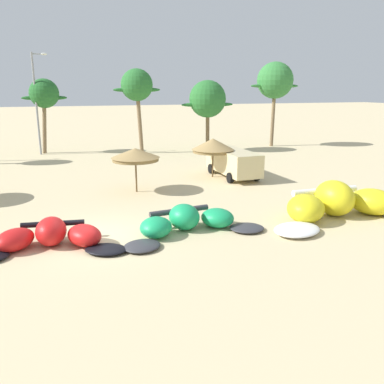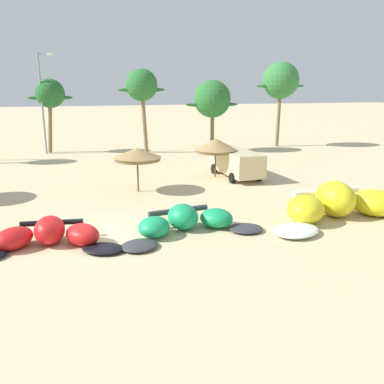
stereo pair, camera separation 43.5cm
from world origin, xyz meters
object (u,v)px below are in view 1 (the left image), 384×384
Objects in this scene: kite_left_of_center at (188,222)px; parked_van at (232,161)px; kite_left at (50,237)px; beach_umbrella_near_palms at (213,145)px; kite_center at (340,204)px; palm_center_left at (137,86)px; beach_umbrella_middle at (135,155)px; palm_left_of_gap at (44,95)px; palm_right_of_gap at (275,81)px; palm_center_right at (208,99)px; lamppost_west_center at (37,99)px.

parked_van reaches higher than kite_left_of_center.
kite_left is 2.08× the size of beach_umbrella_near_palms.
palm_center_left is (-4.97, 22.22, 5.49)m from kite_center.
palm_left_of_gap reaches higher than beach_umbrella_middle.
parked_van is at bearing -71.84° from palm_center_left.
palm_left_of_gap is at bearing 159.58° from palm_center_left.
beach_umbrella_near_palms reaches higher than kite_left_of_center.
palm_right_of_gap reaches higher than palm_left_of_gap.
palm_left_of_gap is at bearing 90.15° from kite_left.
palm_right_of_gap is at bearing 50.24° from parked_van.
kite_center is 23.42m from palm_center_left.
kite_left_of_center is 25.75m from palm_left_of_gap.
kite_left_of_center is at bearing -113.35° from palm_center_right.
beach_umbrella_middle is 0.31× the size of lamppost_west_center.
kite_center is 10.05m from parked_van.
lamppost_west_center is at bearing -132.79° from palm_left_of_gap.
palm_center_left is 14.41m from palm_right_of_gap.
palm_left_of_gap reaches higher than beach_umbrella_near_palms.
palm_left_of_gap reaches higher than kite_left_of_center.
lamppost_west_center reaches higher than palm_center_right.
kite_center is 1.13× the size of palm_center_left.
palm_right_of_gap is at bearing 1.02° from palm_center_left.
palm_center_right is at bearing -7.66° from palm_center_left.
parked_van is at bearing 55.74° from kite_left_of_center.
palm_center_right is 15.54m from lamppost_west_center.
palm_center_right is (9.68, 13.36, 2.70)m from beach_umbrella_middle.
lamppost_west_center is at bearing 91.65° from kite_left.
beach_umbrella_near_palms is 17.48m from palm_right_of_gap.
beach_umbrella_near_palms reaches higher than beach_umbrella_middle.
lamppost_west_center reaches higher than beach_umbrella_near_palms.
palm_center_left is (2.41, 21.65, 5.71)m from kite_left_of_center.
beach_umbrella_middle is 23.17m from palm_right_of_gap.
palm_center_left is at bearing -178.98° from palm_right_of_gap.
lamppost_west_center reaches higher than kite_center.
beach_umbrella_middle is 6.24m from beach_umbrella_near_palms.
beach_umbrella_near_palms is 0.42× the size of palm_left_of_gap.
palm_left_of_gap is 0.76× the size of lamppost_west_center.
palm_left_of_gap is (-12.99, 25.21, 4.74)m from kite_center.
palm_left_of_gap reaches higher than palm_center_right.
parked_van is at bearing 38.06° from kite_left.
palm_left_of_gap is 22.62m from palm_right_of_gap.
parked_van is at bearing -51.66° from palm_left_of_gap.
beach_umbrella_middle is 15.10m from palm_center_left.
kite_left is 15.22m from parked_van.
kite_left is at bearing -125.02° from palm_center_right.
palm_center_left is (-2.67, 11.92, 3.95)m from beach_umbrella_near_palms.
palm_center_left is 0.85× the size of lamppost_west_center.
palm_right_of_gap is (17.51, 14.50, 4.44)m from beach_umbrella_middle.
palm_left_of_gap is at bearing 125.66° from beach_umbrella_near_palms.
beach_umbrella_near_palms is at bearing -77.37° from palm_center_left.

